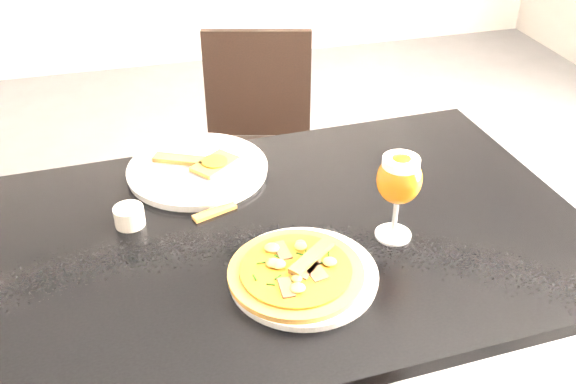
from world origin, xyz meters
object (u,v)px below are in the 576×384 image
object	(u,v)px
dining_table	(297,263)
chair_far	(258,146)
pizza	(296,271)
beer_glass	(399,180)

from	to	relation	value
dining_table	chair_far	distance (m)	0.89
dining_table	pizza	distance (m)	0.20
pizza	chair_far	bearing A→B (deg)	81.46
dining_table	chair_far	bearing A→B (deg)	80.82
dining_table	chair_far	size ratio (longest dim) A/B	1.48
dining_table	pizza	bearing A→B (deg)	-108.48
dining_table	pizza	size ratio (longest dim) A/B	4.87
dining_table	pizza	world-z (taller)	pizza
dining_table	beer_glass	world-z (taller)	beer_glass
dining_table	chair_far	world-z (taller)	chair_far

